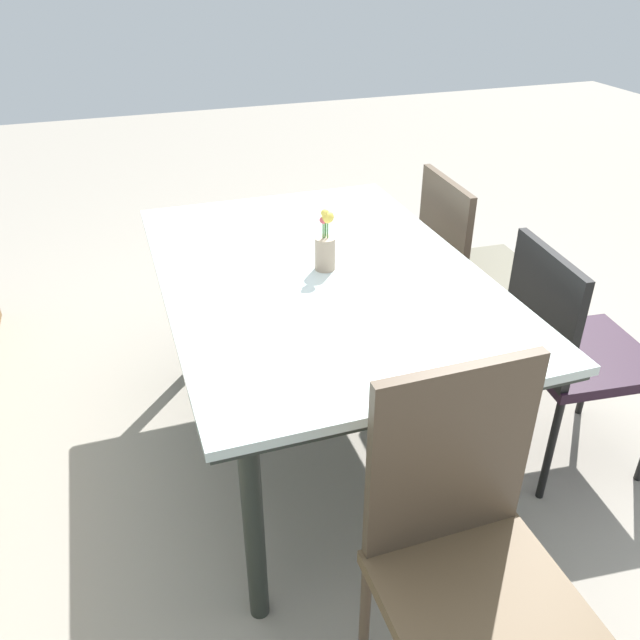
{
  "coord_description": "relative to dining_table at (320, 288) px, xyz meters",
  "views": [
    {
      "loc": [
        -1.82,
        0.68,
        1.78
      ],
      "look_at": [
        0.08,
        0.04,
        0.58
      ],
      "focal_mm": 36.37,
      "sensor_mm": 36.0,
      "label": 1
    }
  ],
  "objects": [
    {
      "name": "ground_plane",
      "position": [
        -0.08,
        -0.04,
        -0.71
      ],
      "size": [
        12.0,
        12.0,
        0.0
      ],
      "primitive_type": "plane",
      "color": "gray"
    },
    {
      "name": "dining_table",
      "position": [
        0.0,
        0.0,
        0.0
      ],
      "size": [
        1.57,
        1.07,
        0.78
      ],
      "color": "silver",
      "rests_on": "ground"
    },
    {
      "name": "chair_end_left",
      "position": [
        -1.06,
        0.0,
        -0.14
      ],
      "size": [
        0.43,
        0.43,
        1.0
      ],
      "rotation": [
        0.0,
        0.0,
        1.57
      ],
      "color": "brown",
      "rests_on": "ground"
    },
    {
      "name": "chair_near_right",
      "position": [
        0.36,
        -0.82,
        -0.19
      ],
      "size": [
        0.49,
        0.49,
        0.91
      ],
      "rotation": [
        0.0,
        0.0,
        3.09
      ],
      "color": "#504B3A",
      "rests_on": "ground"
    },
    {
      "name": "chair_near_left",
      "position": [
        -0.34,
        -0.82,
        -0.19
      ],
      "size": [
        0.49,
        0.49,
        0.89
      ],
      "rotation": [
        0.0,
        0.0,
        3.03
      ],
      "color": "black",
      "rests_on": "ground"
    },
    {
      "name": "flower_vase",
      "position": [
        0.01,
        -0.02,
        0.15
      ],
      "size": [
        0.07,
        0.07,
        0.22
      ],
      "color": "tan",
      "rests_on": "dining_table"
    }
  ]
}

